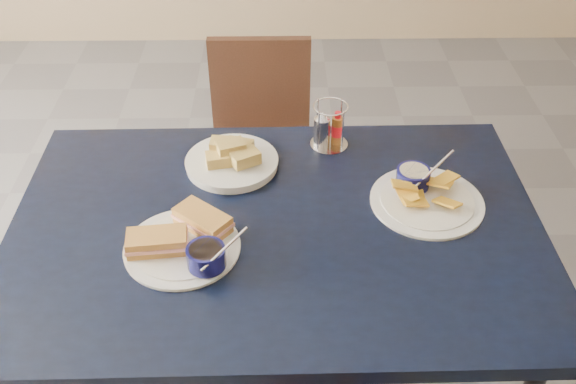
{
  "coord_description": "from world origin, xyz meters",
  "views": [
    {
      "loc": [
        0.1,
        -1.33,
        1.81
      ],
      "look_at": [
        0.12,
        -0.09,
        0.82
      ],
      "focal_mm": 40.0,
      "sensor_mm": 36.0,
      "label": 1
    }
  ],
  "objects_px": {
    "dining_table": "(277,241)",
    "sandwich_plate": "(186,241)",
    "plantain_plate": "(422,193)",
    "bread_basket": "(232,159)",
    "condiment_caddy": "(328,129)",
    "chair_far": "(261,131)"
  },
  "relations": [
    {
      "from": "sandwich_plate",
      "to": "bread_basket",
      "type": "relative_size",
      "value": 1.2
    },
    {
      "from": "chair_far",
      "to": "plantain_plate",
      "type": "distance_m",
      "value": 0.94
    },
    {
      "from": "dining_table",
      "to": "sandwich_plate",
      "type": "relative_size",
      "value": 4.41
    },
    {
      "from": "chair_far",
      "to": "sandwich_plate",
      "type": "xyz_separation_m",
      "value": [
        -0.15,
        -0.95,
        0.31
      ]
    },
    {
      "from": "condiment_caddy",
      "to": "chair_far",
      "type": "bearing_deg",
      "value": 112.21
    },
    {
      "from": "bread_basket",
      "to": "condiment_caddy",
      "type": "bearing_deg",
      "value": 20.41
    },
    {
      "from": "dining_table",
      "to": "plantain_plate",
      "type": "distance_m",
      "value": 0.4
    },
    {
      "from": "dining_table",
      "to": "condiment_caddy",
      "type": "height_order",
      "value": "condiment_caddy"
    },
    {
      "from": "dining_table",
      "to": "bread_basket",
      "type": "distance_m",
      "value": 0.29
    },
    {
      "from": "condiment_caddy",
      "to": "dining_table",
      "type": "bearing_deg",
      "value": -113.36
    },
    {
      "from": "sandwich_plate",
      "to": "condiment_caddy",
      "type": "height_order",
      "value": "condiment_caddy"
    },
    {
      "from": "chair_far",
      "to": "bread_basket",
      "type": "xyz_separation_m",
      "value": [
        -0.06,
        -0.62,
        0.31
      ]
    },
    {
      "from": "bread_basket",
      "to": "dining_table",
      "type": "bearing_deg",
      "value": -63.36
    },
    {
      "from": "sandwich_plate",
      "to": "plantain_plate",
      "type": "height_order",
      "value": "same"
    },
    {
      "from": "chair_far",
      "to": "plantain_plate",
      "type": "bearing_deg",
      "value": -59.94
    },
    {
      "from": "sandwich_plate",
      "to": "condiment_caddy",
      "type": "xyz_separation_m",
      "value": [
        0.36,
        0.43,
        0.03
      ]
    },
    {
      "from": "plantain_plate",
      "to": "condiment_caddy",
      "type": "height_order",
      "value": "condiment_caddy"
    },
    {
      "from": "chair_far",
      "to": "plantain_plate",
      "type": "xyz_separation_m",
      "value": [
        0.44,
        -0.77,
        0.31
      ]
    },
    {
      "from": "dining_table",
      "to": "chair_far",
      "type": "relative_size",
      "value": 1.67
    },
    {
      "from": "chair_far",
      "to": "sandwich_plate",
      "type": "distance_m",
      "value": 1.01
    },
    {
      "from": "chair_far",
      "to": "bread_basket",
      "type": "height_order",
      "value": "bread_basket"
    },
    {
      "from": "plantain_plate",
      "to": "condiment_caddy",
      "type": "relative_size",
      "value": 2.17
    }
  ]
}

